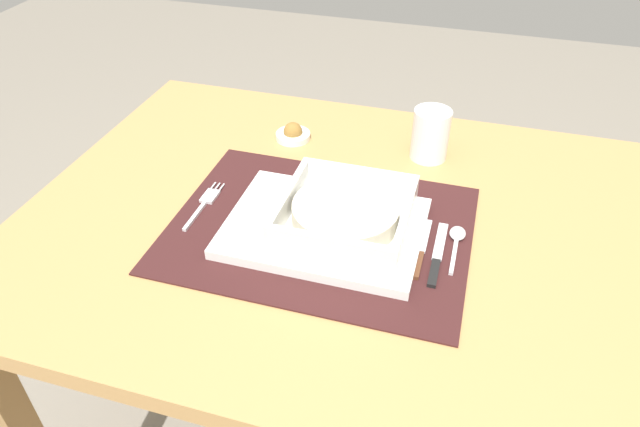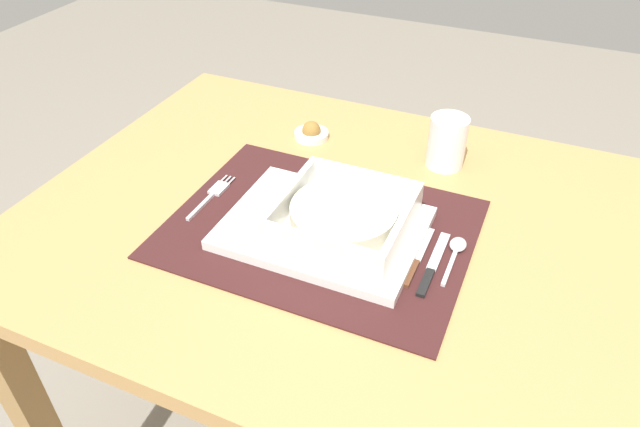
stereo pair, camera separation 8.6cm
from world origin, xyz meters
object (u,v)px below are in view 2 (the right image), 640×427
(dining_table, at_px, (346,269))
(fork, at_px, (214,194))
(porridge_bowl, at_px, (343,218))
(condiment_saucer, at_px, (311,133))
(spoon, at_px, (457,248))
(bread_knife, at_px, (416,260))
(butter_knife, at_px, (432,267))
(drinking_glass, at_px, (447,145))

(dining_table, distance_m, fork, 0.25)
(porridge_bowl, distance_m, condiment_saucer, 0.31)
(porridge_bowl, relative_size, condiment_saucer, 2.84)
(dining_table, distance_m, condiment_saucer, 0.28)
(fork, bearing_deg, spoon, 6.79)
(fork, xyz_separation_m, condiment_saucer, (0.07, 0.24, 0.00))
(spoon, xyz_separation_m, bread_knife, (-0.05, -0.05, -0.00))
(dining_table, relative_size, butter_knife, 7.23)
(butter_knife, height_order, condiment_saucer, condiment_saucer)
(fork, xyz_separation_m, bread_knife, (0.35, -0.02, 0.00))
(fork, distance_m, bread_knife, 0.35)
(fork, relative_size, condiment_saucer, 2.01)
(fork, distance_m, drinking_glass, 0.41)
(dining_table, height_order, porridge_bowl, porridge_bowl)
(dining_table, bearing_deg, butter_knife, -21.70)
(butter_knife, bearing_deg, condiment_saucer, 143.31)
(spoon, bearing_deg, butter_knife, -109.03)
(spoon, height_order, bread_knife, spoon)
(spoon, distance_m, drinking_glass, 0.24)
(dining_table, relative_size, drinking_glass, 10.98)
(butter_knife, xyz_separation_m, bread_knife, (-0.02, 0.01, 0.00))
(spoon, bearing_deg, porridge_bowl, -162.04)
(condiment_saucer, bearing_deg, spoon, -33.25)
(dining_table, xyz_separation_m, condiment_saucer, (-0.16, 0.21, 0.11))
(spoon, relative_size, butter_knife, 0.77)
(dining_table, height_order, drinking_glass, drinking_glass)
(spoon, xyz_separation_m, butter_knife, (-0.02, -0.05, -0.00))
(fork, height_order, spoon, spoon)
(dining_table, distance_m, bread_knife, 0.17)
(drinking_glass, bearing_deg, bread_knife, -84.26)
(dining_table, relative_size, spoon, 9.33)
(dining_table, height_order, fork, fork)
(butter_knife, bearing_deg, drinking_glass, 105.19)
(dining_table, bearing_deg, spoon, -2.26)
(drinking_glass, height_order, condiment_saucer, drinking_glass)
(porridge_bowl, distance_m, butter_knife, 0.14)
(fork, height_order, condiment_saucer, condiment_saucer)
(dining_table, height_order, spoon, spoon)
(dining_table, xyz_separation_m, butter_knife, (0.15, -0.06, 0.11))
(dining_table, xyz_separation_m, spoon, (0.17, -0.01, 0.11))
(dining_table, height_order, bread_knife, bread_knife)
(dining_table, distance_m, drinking_glass, 0.28)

